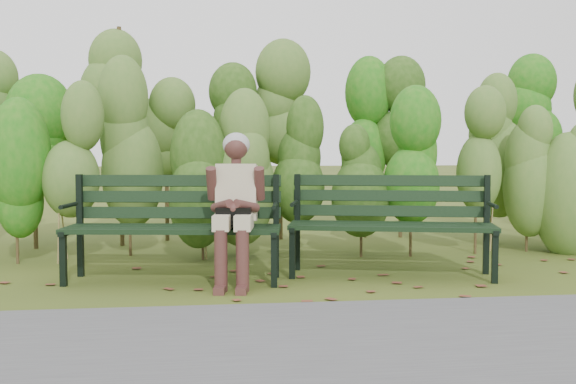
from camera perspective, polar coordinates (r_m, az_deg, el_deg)
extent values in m
plane|color=#3B4C1A|center=(5.94, 0.42, -7.45)|extent=(80.00, 80.00, 0.00)
cube|color=#474749|center=(3.84, 4.84, -13.65)|extent=(60.00, 2.50, 0.01)
cylinder|color=#47381E|center=(7.39, -22.68, -2.41)|extent=(0.03, 0.03, 0.80)
ellipsoid|color=#166E11|center=(7.36, -22.81, 2.55)|extent=(0.64, 0.64, 1.44)
cylinder|color=#47381E|center=(7.25, -18.02, -2.42)|extent=(0.03, 0.03, 0.80)
ellipsoid|color=#166E11|center=(7.22, -18.12, 2.64)|extent=(0.64, 0.64, 1.44)
cylinder|color=#47381E|center=(7.16, -13.21, -2.41)|extent=(0.03, 0.03, 0.80)
ellipsoid|color=#166E11|center=(7.12, -13.28, 2.72)|extent=(0.64, 0.64, 1.44)
cylinder|color=#47381E|center=(7.12, -8.30, -2.38)|extent=(0.03, 0.03, 0.80)
ellipsoid|color=#166E11|center=(7.09, -8.35, 2.77)|extent=(0.64, 0.64, 1.44)
cylinder|color=#47381E|center=(7.14, -3.38, -2.34)|extent=(0.03, 0.03, 0.80)
ellipsoid|color=#166E11|center=(7.10, -3.40, 2.80)|extent=(0.64, 0.64, 1.44)
cylinder|color=#47381E|center=(7.20, 1.48, -2.28)|extent=(0.03, 0.03, 0.80)
ellipsoid|color=#166E11|center=(7.16, 1.49, 2.82)|extent=(0.64, 0.64, 1.44)
cylinder|color=#47381E|center=(7.32, 6.23, -2.21)|extent=(0.03, 0.03, 0.80)
ellipsoid|color=#166E11|center=(7.28, 6.26, 2.81)|extent=(0.64, 0.64, 1.44)
cylinder|color=#47381E|center=(7.48, 10.80, -2.12)|extent=(0.03, 0.03, 0.80)
ellipsoid|color=#166E11|center=(7.45, 10.86, 2.78)|extent=(0.64, 0.64, 1.44)
cylinder|color=#47381E|center=(7.69, 15.14, -2.03)|extent=(0.03, 0.03, 0.80)
ellipsoid|color=#166E11|center=(7.66, 15.22, 2.74)|extent=(0.64, 0.64, 1.44)
cylinder|color=#47381E|center=(7.94, 19.23, -1.93)|extent=(0.03, 0.03, 0.80)
ellipsoid|color=#166E11|center=(7.91, 19.33, 2.69)|extent=(0.64, 0.64, 1.44)
cylinder|color=#47381E|center=(8.23, 23.05, -1.83)|extent=(0.03, 0.03, 0.80)
ellipsoid|color=#166E11|center=(8.20, 23.17, 2.63)|extent=(0.64, 0.64, 1.44)
cylinder|color=#47381E|center=(8.33, -20.43, -0.67)|extent=(0.04, 0.04, 1.10)
ellipsoid|color=#254B13|center=(8.31, -20.57, 5.39)|extent=(0.70, 0.70, 1.98)
cylinder|color=#47381E|center=(8.19, -15.20, -0.64)|extent=(0.04, 0.04, 1.10)
ellipsoid|color=#254B13|center=(8.17, -15.30, 5.53)|extent=(0.70, 0.70, 1.98)
cylinder|color=#47381E|center=(8.11, -9.82, -0.60)|extent=(0.04, 0.04, 1.10)
ellipsoid|color=#254B13|center=(8.10, -9.89, 5.62)|extent=(0.70, 0.70, 1.98)
cylinder|color=#47381E|center=(8.11, -4.39, -0.56)|extent=(0.04, 0.04, 1.10)
ellipsoid|color=#254B13|center=(8.10, -4.43, 5.67)|extent=(0.70, 0.70, 1.98)
cylinder|color=#47381E|center=(8.19, 0.98, -0.51)|extent=(0.04, 0.04, 1.10)
ellipsoid|color=#254B13|center=(8.17, 0.99, 5.66)|extent=(0.70, 0.70, 1.98)
cylinder|color=#47381E|center=(8.33, 6.22, -0.46)|extent=(0.04, 0.04, 1.10)
ellipsoid|color=#254B13|center=(8.31, 6.26, 5.60)|extent=(0.70, 0.70, 1.98)
cylinder|color=#47381E|center=(8.54, 11.24, -0.41)|extent=(0.04, 0.04, 1.10)
ellipsoid|color=#254B13|center=(8.52, 11.32, 5.50)|extent=(0.70, 0.70, 1.98)
cylinder|color=#47381E|center=(8.81, 15.99, -0.36)|extent=(0.04, 0.04, 1.10)
ellipsoid|color=#254B13|center=(8.79, 16.09, 5.37)|extent=(0.70, 0.70, 1.98)
cylinder|color=#47381E|center=(9.14, 20.43, -0.31)|extent=(0.04, 0.04, 1.10)
ellipsoid|color=#254B13|center=(9.12, 20.55, 5.22)|extent=(0.70, 0.70, 1.98)
cube|color=brown|center=(5.35, -4.50, -8.69)|extent=(0.07, 0.09, 0.01)
cube|color=brown|center=(5.64, -4.30, -8.04)|extent=(0.10, 0.11, 0.01)
cube|color=brown|center=(5.92, -16.76, -7.62)|extent=(0.11, 0.09, 0.01)
cube|color=brown|center=(6.60, 21.99, -6.57)|extent=(0.11, 0.11, 0.01)
cube|color=brown|center=(5.98, 1.46, -7.35)|extent=(0.08, 0.10, 0.01)
cube|color=brown|center=(6.50, 6.00, -6.48)|extent=(0.11, 0.11, 0.01)
cube|color=brown|center=(6.93, -22.56, -6.10)|extent=(0.11, 0.11, 0.01)
cube|color=brown|center=(5.09, -16.74, -9.45)|extent=(0.11, 0.11, 0.01)
cube|color=brown|center=(7.45, 17.74, -5.34)|extent=(0.11, 0.11, 0.01)
cube|color=brown|center=(6.50, -1.14, -6.46)|extent=(0.07, 0.09, 0.01)
cube|color=brown|center=(6.31, 10.68, -6.84)|extent=(0.08, 0.10, 0.01)
cube|color=brown|center=(7.06, 20.08, -5.88)|extent=(0.11, 0.11, 0.01)
cube|color=brown|center=(7.14, 22.42, -5.83)|extent=(0.11, 0.11, 0.01)
cube|color=brown|center=(6.80, 22.96, -6.31)|extent=(0.07, 0.09, 0.01)
cube|color=brown|center=(5.70, -18.57, -8.09)|extent=(0.11, 0.11, 0.01)
cube|color=brown|center=(5.26, -0.40, -8.87)|extent=(0.11, 0.11, 0.01)
cube|color=brown|center=(5.55, 5.87, -8.23)|extent=(0.11, 0.11, 0.01)
cube|color=brown|center=(5.95, -15.81, -7.56)|extent=(0.11, 0.11, 0.01)
cube|color=brown|center=(5.34, -17.65, -8.86)|extent=(0.10, 0.09, 0.01)
cube|color=brown|center=(7.14, 12.92, -5.64)|extent=(0.11, 0.11, 0.01)
cube|color=brown|center=(6.45, 1.08, -6.53)|extent=(0.11, 0.11, 0.01)
cube|color=brown|center=(6.87, -6.16, -5.93)|extent=(0.10, 0.09, 0.01)
cube|color=brown|center=(5.52, -18.24, -8.47)|extent=(0.10, 0.11, 0.01)
cube|color=brown|center=(6.24, 19.20, -7.09)|extent=(0.09, 0.10, 0.01)
cube|color=brown|center=(6.38, -6.40, -6.68)|extent=(0.11, 0.11, 0.01)
cube|color=brown|center=(7.32, 16.29, -5.47)|extent=(0.09, 0.10, 0.01)
cube|color=brown|center=(6.19, 6.29, -7.00)|extent=(0.11, 0.11, 0.01)
cube|color=brown|center=(7.05, 15.55, -5.80)|extent=(0.08, 0.09, 0.01)
cube|color=brown|center=(6.51, -16.44, -6.59)|extent=(0.11, 0.10, 0.01)
cube|color=brown|center=(7.03, 8.98, -5.74)|extent=(0.11, 0.11, 0.01)
cube|color=black|center=(5.68, -10.10, -3.32)|extent=(1.84, 0.38, 0.04)
cube|color=black|center=(5.80, -9.85, -3.17)|extent=(1.84, 0.38, 0.04)
cube|color=black|center=(5.93, -9.62, -3.03)|extent=(1.84, 0.38, 0.04)
cube|color=black|center=(6.05, -9.39, -2.89)|extent=(1.84, 0.38, 0.04)
cube|color=black|center=(6.13, -9.24, -1.74)|extent=(1.83, 0.32, 0.11)
cube|color=black|center=(6.14, -9.23, -0.40)|extent=(1.83, 0.32, 0.11)
cube|color=black|center=(6.14, -9.21, 0.95)|extent=(1.83, 0.32, 0.11)
cube|color=black|center=(5.93, -18.50, -5.40)|extent=(0.06, 0.06, 0.46)
cube|color=black|center=(6.32, -17.19, -2.73)|extent=(0.06, 0.06, 0.92)
cube|color=black|center=(6.10, -17.89, -3.16)|extent=(0.12, 0.51, 0.04)
cylinder|color=black|center=(6.03, -18.09, -1.09)|extent=(0.09, 0.38, 0.04)
cube|color=black|center=(5.59, -1.19, -5.76)|extent=(0.06, 0.06, 0.46)
cube|color=black|center=(6.00, -1.01, -2.90)|extent=(0.06, 0.06, 0.92)
cube|color=black|center=(5.77, -1.10, -3.37)|extent=(0.12, 0.51, 0.04)
cylinder|color=black|center=(5.69, -1.13, -1.18)|extent=(0.09, 0.38, 0.04)
cube|color=black|center=(5.91, 8.80, -3.09)|extent=(1.79, 0.54, 0.04)
cube|color=black|center=(6.03, 8.76, -2.95)|extent=(1.79, 0.54, 0.04)
cube|color=black|center=(6.16, 8.72, -2.82)|extent=(1.79, 0.54, 0.04)
cube|color=black|center=(6.28, 8.68, -2.69)|extent=(1.79, 0.54, 0.04)
cube|color=black|center=(6.37, 8.66, -1.60)|extent=(1.78, 0.49, 0.11)
cube|color=black|center=(6.37, 8.67, -0.32)|extent=(1.78, 0.49, 0.11)
cube|color=black|center=(6.38, 8.67, 0.96)|extent=(1.78, 0.49, 0.11)
cube|color=black|center=(5.96, 0.36, -5.20)|extent=(0.06, 0.06, 0.45)
cube|color=black|center=(6.36, 0.80, -2.57)|extent=(0.06, 0.06, 0.91)
cube|color=black|center=(6.13, 0.57, -3.00)|extent=(0.17, 0.50, 0.04)
cylinder|color=black|center=(6.06, 0.52, -0.96)|extent=(0.13, 0.38, 0.04)
cube|color=black|center=(6.02, 17.11, -5.27)|extent=(0.06, 0.06, 0.45)
cube|color=black|center=(6.42, 16.46, -2.67)|extent=(0.06, 0.06, 0.91)
cube|color=black|center=(6.19, 16.82, -3.09)|extent=(0.17, 0.50, 0.04)
cylinder|color=black|center=(6.12, 16.94, -1.07)|extent=(0.13, 0.38, 0.04)
cube|color=#C0B292|center=(5.59, -5.52, -2.50)|extent=(0.19, 0.42, 0.13)
cube|color=#C0B292|center=(5.57, -3.74, -2.51)|extent=(0.19, 0.42, 0.13)
cylinder|color=#482622|center=(5.46, -5.70, -5.79)|extent=(0.12, 0.12, 0.50)
cylinder|color=#482622|center=(5.45, -3.87, -5.81)|extent=(0.12, 0.12, 0.50)
cube|color=#482622|center=(5.43, -5.79, -8.22)|extent=(0.11, 0.20, 0.06)
cube|color=#482622|center=(5.41, -3.94, -8.25)|extent=(0.11, 0.20, 0.06)
cube|color=#C0B292|center=(5.82, -4.38, -0.05)|extent=(0.38, 0.29, 0.50)
cylinder|color=#482622|center=(5.79, -4.41, 2.52)|extent=(0.09, 0.09, 0.10)
sphere|color=#482622|center=(5.78, -4.42, 3.76)|extent=(0.20, 0.20, 0.20)
ellipsoid|color=gray|center=(5.80, -4.40, 4.00)|extent=(0.23, 0.22, 0.21)
cylinder|color=#482622|center=(5.76, -6.47, 0.72)|extent=(0.12, 0.21, 0.30)
cylinder|color=#482622|center=(5.72, -2.43, 0.72)|extent=(0.12, 0.21, 0.30)
cylinder|color=#482622|center=(5.63, -5.60, -1.17)|extent=(0.20, 0.27, 0.13)
cylinder|color=#482622|center=(5.61, -3.54, -1.17)|extent=(0.24, 0.24, 0.13)
sphere|color=#482622|center=(5.57, -4.63, -1.42)|extent=(0.11, 0.11, 0.11)
cube|color=black|center=(5.58, -4.62, -2.10)|extent=(0.30, 0.16, 0.15)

